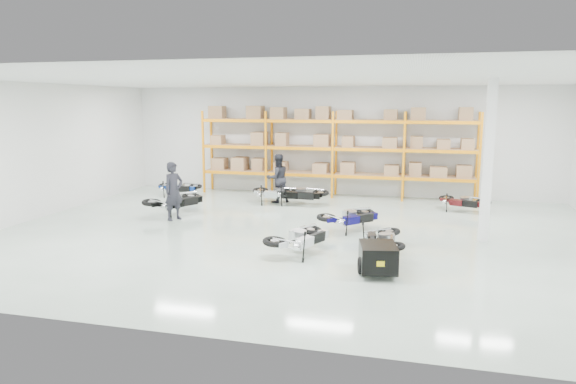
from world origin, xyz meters
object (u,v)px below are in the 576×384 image
(moto_blue_centre, at_px, (351,213))
(moto_back_a, at_px, (178,185))
(moto_back_b, at_px, (278,190))
(person_left, at_px, (174,191))
(moto_back_d, at_px, (463,199))
(moto_silver_left, at_px, (300,233))
(person_back, at_px, (278,178))
(moto_back_c, at_px, (299,190))
(moto_black_far_left, at_px, (176,197))
(trailer, at_px, (378,257))
(moto_touring_right, at_px, (383,235))

(moto_blue_centre, bearing_deg, moto_back_a, 18.30)
(moto_back_b, xyz_separation_m, person_left, (-2.61, -3.45, 0.41))
(moto_blue_centre, height_order, moto_back_d, moto_blue_centre)
(moto_silver_left, bearing_deg, person_back, -45.38)
(moto_back_d, bearing_deg, moto_back_c, 113.14)
(moto_blue_centre, distance_m, moto_black_far_left, 6.28)
(trailer, relative_size, person_back, 0.91)
(moto_black_far_left, distance_m, moto_back_b, 3.96)
(moto_blue_centre, height_order, moto_back_a, moto_blue_centre)
(moto_silver_left, xyz_separation_m, moto_back_a, (-6.73, 6.77, -0.06))
(moto_back_d, bearing_deg, person_back, 110.12)
(person_left, bearing_deg, moto_back_a, 51.27)
(moto_back_b, relative_size, person_left, 0.94)
(moto_silver_left, height_order, moto_back_a, moto_silver_left)
(trailer, bearing_deg, moto_touring_right, 79.05)
(moto_silver_left, relative_size, person_left, 0.93)
(moto_touring_right, relative_size, moto_back_d, 1.09)
(moto_silver_left, height_order, moto_back_c, moto_back_c)
(moto_touring_right, xyz_separation_m, moto_back_b, (-4.37, 5.80, 0.03))
(moto_back_b, distance_m, person_left, 4.35)
(moto_back_c, bearing_deg, person_left, 141.53)
(moto_back_b, bearing_deg, moto_touring_right, -143.94)
(moto_black_far_left, distance_m, moto_back_a, 3.44)
(trailer, xyz_separation_m, moto_back_c, (-3.53, 7.40, 0.16))
(moto_black_far_left, bearing_deg, moto_back_a, -35.19)
(trailer, xyz_separation_m, person_back, (-4.46, 7.73, 0.54))
(moto_back_b, bearing_deg, trailer, -150.36)
(person_left, bearing_deg, moto_blue_centre, -63.41)
(moto_touring_right, bearing_deg, trailer, -96.84)
(moto_back_a, distance_m, moto_back_b, 4.44)
(trailer, xyz_separation_m, person_left, (-6.98, 3.95, 0.56))
(moto_blue_centre, relative_size, moto_back_a, 1.09)
(moto_black_far_left, bearing_deg, trailer, 176.98)
(moto_blue_centre, bearing_deg, moto_touring_right, 161.58)
(trailer, bearing_deg, moto_silver_left, 140.07)
(moto_touring_right, relative_size, moto_back_b, 0.95)
(moto_back_d, bearing_deg, moto_back_b, 112.87)
(moto_back_a, bearing_deg, person_left, -159.61)
(moto_silver_left, relative_size, moto_touring_right, 1.05)
(moto_touring_right, height_order, moto_back_a, moto_touring_right)
(trailer, distance_m, moto_back_b, 8.60)
(moto_back_b, xyz_separation_m, person_back, (-0.09, 0.33, 0.39))
(moto_blue_centre, xyz_separation_m, moto_back_a, (-7.66, 3.98, -0.04))
(moto_touring_right, bearing_deg, moto_back_b, 120.14)
(moto_touring_right, xyz_separation_m, person_back, (-4.46, 6.13, 0.42))
(moto_back_a, xyz_separation_m, moto_back_b, (4.41, -0.51, 0.06))
(trailer, distance_m, moto_back_d, 8.00)
(moto_back_b, relative_size, moto_back_d, 1.15)
(trailer, height_order, moto_back_a, moto_back_a)
(moto_back_c, xyz_separation_m, person_back, (-0.93, 0.33, 0.37))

